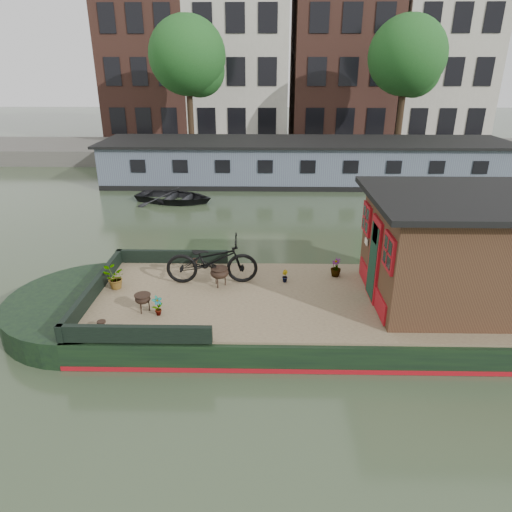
{
  "coord_description": "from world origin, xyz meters",
  "views": [
    {
      "loc": [
        -2.02,
        -9.34,
        5.57
      ],
      "look_at": [
        -2.21,
        0.5,
        1.45
      ],
      "focal_mm": 32.0,
      "sensor_mm": 36.0,
      "label": 1
    }
  ],
  "objects_px": {
    "brazier_rear": "(220,277)",
    "dinghy": "(174,194)",
    "potted_plant_a": "(158,306)",
    "cabin": "(456,248)",
    "brazier_front": "(143,303)",
    "bicycle": "(212,260)"
  },
  "relations": [
    {
      "from": "cabin",
      "to": "brazier_front",
      "type": "height_order",
      "value": "cabin"
    },
    {
      "from": "potted_plant_a",
      "to": "dinghy",
      "type": "relative_size",
      "value": 0.13
    },
    {
      "from": "brazier_front",
      "to": "brazier_rear",
      "type": "xyz_separation_m",
      "value": [
        1.53,
        1.27,
        0.03
      ]
    },
    {
      "from": "potted_plant_a",
      "to": "dinghy",
      "type": "bearing_deg",
      "value": 98.95
    },
    {
      "from": "cabin",
      "to": "bicycle",
      "type": "xyz_separation_m",
      "value": [
        -5.47,
        0.73,
        -0.65
      ]
    },
    {
      "from": "brazier_front",
      "to": "dinghy",
      "type": "xyz_separation_m",
      "value": [
        -1.39,
        10.86,
        -0.5
      ]
    },
    {
      "from": "brazier_rear",
      "to": "dinghy",
      "type": "distance_m",
      "value": 10.04
    },
    {
      "from": "cabin",
      "to": "potted_plant_a",
      "type": "distance_m",
      "value": 6.59
    },
    {
      "from": "bicycle",
      "to": "potted_plant_a",
      "type": "relative_size",
      "value": 4.95
    },
    {
      "from": "brazier_front",
      "to": "dinghy",
      "type": "bearing_deg",
      "value": 97.28
    },
    {
      "from": "brazier_front",
      "to": "bicycle",
      "type": "bearing_deg",
      "value": 47.63
    },
    {
      "from": "potted_plant_a",
      "to": "dinghy",
      "type": "height_order",
      "value": "potted_plant_a"
    },
    {
      "from": "cabin",
      "to": "dinghy",
      "type": "xyz_separation_m",
      "value": [
        -8.19,
        10.13,
        -1.52
      ]
    },
    {
      "from": "brazier_rear",
      "to": "dinghy",
      "type": "relative_size",
      "value": 0.14
    },
    {
      "from": "bicycle",
      "to": "dinghy",
      "type": "bearing_deg",
      "value": 13.48
    },
    {
      "from": "potted_plant_a",
      "to": "brazier_front",
      "type": "xyz_separation_m",
      "value": [
        -0.35,
        0.16,
        -0.02
      ]
    },
    {
      "from": "brazier_front",
      "to": "brazier_rear",
      "type": "relative_size",
      "value": 0.87
    },
    {
      "from": "cabin",
      "to": "potted_plant_a",
      "type": "xyz_separation_m",
      "value": [
        -6.45,
        -0.9,
        -1.0
      ]
    },
    {
      "from": "cabin",
      "to": "dinghy",
      "type": "relative_size",
      "value": 1.17
    },
    {
      "from": "cabin",
      "to": "bicycle",
      "type": "distance_m",
      "value": 5.56
    },
    {
      "from": "bicycle",
      "to": "cabin",
      "type": "bearing_deg",
      "value": -100.3
    },
    {
      "from": "bicycle",
      "to": "dinghy",
      "type": "distance_m",
      "value": 9.82
    }
  ]
}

